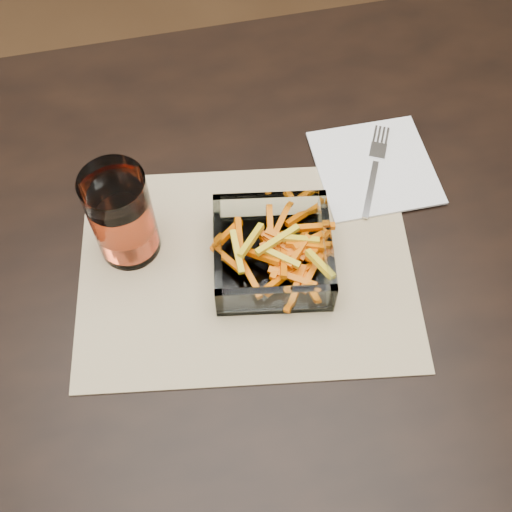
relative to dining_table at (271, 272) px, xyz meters
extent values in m
plane|color=#331E0F|center=(0.00, 0.00, -0.66)|extent=(4.50, 4.50, 0.00)
cube|color=black|center=(0.00, 0.00, 0.07)|extent=(1.60, 0.90, 0.03)
cube|color=tan|center=(-0.04, -0.03, 0.09)|extent=(0.50, 0.40, 0.00)
cube|color=white|center=(-0.01, -0.03, 0.10)|extent=(0.18, 0.18, 0.01)
cube|color=white|center=(0.00, 0.04, 0.12)|extent=(0.15, 0.04, 0.06)
cube|color=white|center=(-0.02, -0.11, 0.12)|extent=(0.15, 0.04, 0.06)
cube|color=white|center=(-0.08, -0.02, 0.12)|extent=(0.04, 0.15, 0.06)
cube|color=white|center=(0.06, -0.05, 0.12)|extent=(0.04, 0.15, 0.06)
cylinder|color=white|center=(-0.19, 0.04, 0.16)|extent=(0.08, 0.08, 0.15)
cylinder|color=red|center=(-0.19, 0.04, 0.15)|extent=(0.07, 0.07, 0.10)
cube|color=white|center=(0.18, 0.09, 0.09)|extent=(0.17, 0.17, 0.00)
cube|color=silver|center=(0.16, 0.05, 0.10)|extent=(0.05, 0.10, 0.00)
cube|color=silver|center=(0.19, 0.12, 0.10)|extent=(0.03, 0.04, 0.00)
cube|color=silver|center=(0.20, 0.15, 0.10)|extent=(0.02, 0.03, 0.00)
cube|color=silver|center=(0.20, 0.15, 0.10)|extent=(0.02, 0.03, 0.00)
cube|color=silver|center=(0.21, 0.14, 0.10)|extent=(0.02, 0.03, 0.00)
cube|color=silver|center=(0.21, 0.14, 0.10)|extent=(0.02, 0.03, 0.00)
camera|label=1|loc=(-0.12, -0.45, 0.85)|focal=45.00mm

